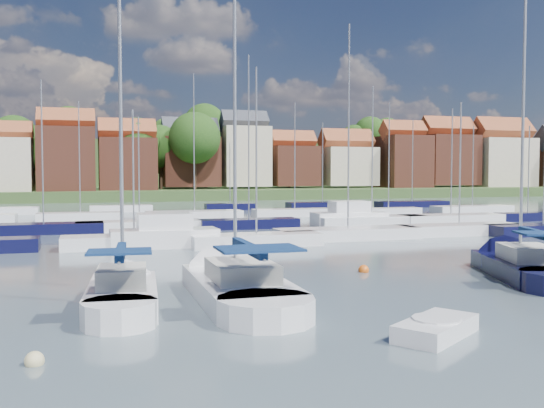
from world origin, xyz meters
name	(u,v)px	position (x,y,z in m)	size (l,w,h in m)	color
ground	(193,222)	(0.00, 40.00, 0.00)	(260.00, 260.00, 0.00)	#45555D
sailboat_left	(123,293)	(-8.93, 3.23, 0.37)	(3.25, 9.41, 12.66)	white
sailboat_centre	(230,283)	(-4.56, 4.20, 0.35)	(3.47, 12.53, 16.92)	white
sailboat_navy	(514,265)	(9.95, 4.63, 0.36)	(6.47, 11.50, 15.47)	black
tender	(436,328)	(-0.23, -4.54, 0.26)	(3.43, 2.97, 0.68)	white
buoy_b	(34,365)	(-11.57, -3.80, 0.00)	(0.50, 0.50, 0.50)	beige
buoy_c	(230,316)	(-5.57, -0.19, 0.00)	(0.53, 0.53, 0.53)	#D85914
buoy_d	(464,325)	(1.45, -3.54, 0.00)	(0.53, 0.53, 0.53)	#D85914
buoy_e	(364,272)	(2.89, 6.91, 0.00)	(0.52, 0.52, 0.52)	#D85914
marina_field	(222,221)	(1.91, 35.15, 0.43)	(79.62, 41.41, 15.93)	white
far_shore_town	(139,174)	(2.23, 132.67, 4.61)	(212.46, 90.00, 22.27)	#364E27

